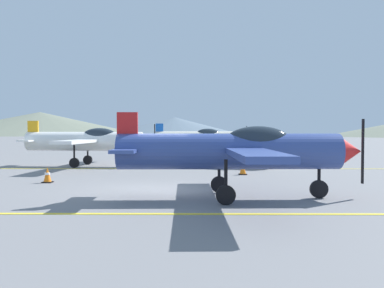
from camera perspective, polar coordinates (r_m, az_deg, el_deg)
name	(u,v)px	position (r m, az deg, el deg)	size (l,w,h in m)	color
ground_plane	(150,191)	(13.27, -5.92, -6.68)	(400.00, 400.00, 0.00)	slate
apron_line_near	(134,214)	(9.82, -8.25, -9.73)	(80.00, 0.16, 0.01)	yellow
apron_line_far	(167,169)	(20.88, -3.58, -3.50)	(80.00, 0.16, 0.01)	yellow
airplane_near	(238,150)	(11.82, 6.55, -0.85)	(7.25, 8.36, 2.51)	#33478C
airplane_mid	(89,141)	(22.98, -14.27, 0.46)	(7.29, 8.39, 2.51)	white
airplane_far	(201,138)	(31.71, 1.21, 0.92)	(7.27, 8.38, 2.51)	silver
car_sedan	(238,151)	(22.39, 6.52, -0.98)	(4.61, 3.78, 1.62)	white
traffic_cone_front	(243,168)	(18.21, 7.18, -3.42)	(0.36, 0.36, 0.59)	black
traffic_cone_side	(47,175)	(16.30, -19.72, -4.15)	(0.36, 0.36, 0.59)	black
hill_left	(40,123)	(179.64, -20.65, 2.73)	(86.13, 86.13, 9.52)	slate
hill_centerleft	(174,126)	(144.18, -2.53, 2.48)	(51.76, 51.76, 6.58)	slate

